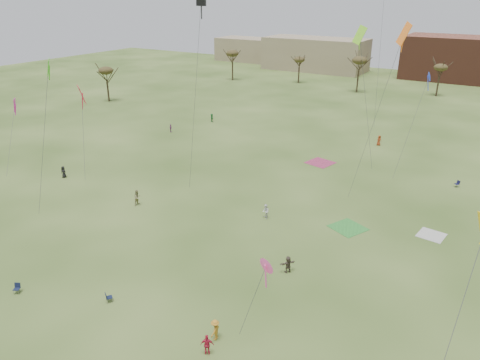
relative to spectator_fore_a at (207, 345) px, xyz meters
The scene contains 21 objects.
ground 9.65m from the spectator_fore_a, 145.97° to the left, with size 260.00×260.00×0.00m, color #2C4916.
spectator_fore_a is the anchor object (origin of this frame).
spectator_fore_b 26.38m from the spectator_fore_a, 143.81° to the left, with size 0.93×0.73×1.91m, color #9A9362.
spectator_fore_c 12.20m from the spectator_fore_a, 88.27° to the left, with size 1.52×0.48×1.64m, color brown.
flyer_mid_a 39.74m from the spectator_fore_a, 155.18° to the left, with size 0.80×0.52×1.64m, color black.
flyer_mid_b 1.57m from the spectator_fore_a, 103.38° to the left, with size 1.10×0.63×1.70m, color #BE8123.
spectator_mid_d 55.83m from the spectator_fore_a, 132.21° to the left, with size 0.86×0.36×1.47m, color #9B4095.
spectator_mid_e 21.55m from the spectator_fore_a, 107.57° to the left, with size 0.82×0.64×1.68m, color white.
flyer_far_a 62.14m from the spectator_fore_a, 124.54° to the left, with size 1.49×0.47×1.60m, color #287837.
flyer_far_b 53.67m from the spectator_fore_a, 93.27° to the left, with size 0.84×0.54×1.71m, color #A13D1B.
blanket_cream 28.24m from the spectator_fore_a, 68.58° to the left, with size 2.59×2.59×0.03m, color silver.
blanket_plum 41.46m from the spectator_fore_a, 101.30° to the left, with size 3.57×3.57×0.03m, color #A33257.
blanket_olive 23.36m from the spectator_fore_a, 84.47° to the left, with size 3.31×3.31×0.03m, color green.
camp_chair_left 18.16m from the spectator_fore_a, behind, with size 0.71×0.72×0.87m.
camp_chair_center 10.40m from the spectator_fore_a, behind, with size 0.72×0.73×0.87m.
camp_chair_right 42.86m from the spectator_fore_a, 75.61° to the left, with size 0.73×0.74×0.87m.
kites_aloft 42.75m from the spectator_fore_a, 108.51° to the left, with size 60.46×64.87×27.84m.
tree_line 85.42m from the spectator_fore_a, 97.29° to the left, with size 117.44×49.32×8.91m.
building_tan 127.88m from the spectator_fore_a, 109.64° to the left, with size 32.00×14.00×10.00m, color #937F60.
building_brick 125.52m from the spectator_fore_a, 91.35° to the left, with size 26.00×16.00×12.00m, color brown.
building_tan_west 146.83m from the spectator_fore_a, 119.80° to the left, with size 20.00×12.00×8.00m, color #937F60.
Camera 1 is at (23.11, -25.60, 23.91)m, focal length 34.12 mm.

